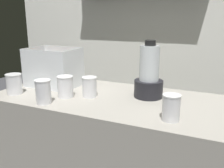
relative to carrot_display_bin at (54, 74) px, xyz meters
The scene contains 9 objects.
counter 0.71m from the carrot_display_bin, ahead, with size 1.40×0.64×0.90m, color #9E998E.
back_wall_unit 0.88m from the carrot_display_bin, 56.26° to the left, with size 2.60×0.24×2.50m.
carrot_display_bin is the anchor object (origin of this frame).
blender_pitcher 0.66m from the carrot_display_bin, ahead, with size 0.17×0.17×0.33m.
juice_cup_mango_far_left 0.27m from the carrot_display_bin, 111.99° to the right, with size 0.09×0.09×0.12m.
juice_cup_carrot_left 0.36m from the carrot_display_bin, 61.44° to the right, with size 0.08×0.08×0.13m.
juice_cup_carrot_middle 0.28m from the carrot_display_bin, 39.23° to the right, with size 0.09×0.09×0.12m.
juice_cup_orange_right 0.36m from the carrot_display_bin, 18.44° to the right, with size 0.09×0.09×0.12m.
juice_cup_pomegranate_far_right 0.89m from the carrot_display_bin, 17.21° to the right, with size 0.08×0.08×0.12m.
Camera 1 is at (0.57, -1.26, 1.36)m, focal length 39.89 mm.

